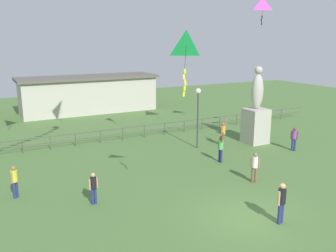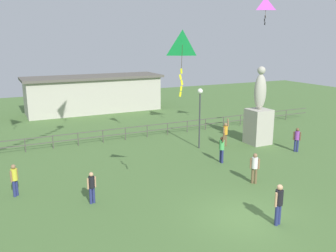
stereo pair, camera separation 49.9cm
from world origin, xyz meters
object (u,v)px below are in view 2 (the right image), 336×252
at_px(lamppost, 200,105).
at_px(kite_2, 182,48).
at_px(statue_monument, 259,118).
at_px(person_2, 14,178).
at_px(person_1, 92,185).
at_px(kite_1, 265,5).
at_px(person_5, 297,138).
at_px(person_3, 255,166).
at_px(person_4, 225,132).
at_px(person_0, 279,202).
at_px(person_6, 222,147).

relative_size(lamppost, kite_2, 1.69).
xyz_separation_m(statue_monument, person_2, (-16.44, -2.14, -0.99)).
height_order(person_1, kite_1, kite_1).
relative_size(person_2, kite_2, 0.65).
bearing_deg(person_5, kite_1, 100.16).
distance_m(person_5, kite_2, 13.99).
relative_size(lamppost, person_3, 2.53).
height_order(lamppost, kite_2, kite_2).
bearing_deg(lamppost, person_4, -9.97).
relative_size(statue_monument, person_0, 3.18).
bearing_deg(person_5, kite_2, -156.09).
distance_m(lamppost, person_5, 6.84).
bearing_deg(kite_2, person_2, 136.32).
xyz_separation_m(person_4, kite_2, (-7.99, -8.32, 6.08)).
distance_m(person_3, kite_2, 8.36).
relative_size(person_0, person_6, 0.90).
bearing_deg(person_3, lamppost, 84.12).
bearing_deg(person_5, person_1, -172.84).
xyz_separation_m(person_1, person_6, (8.56, 2.13, 0.10)).
bearing_deg(statue_monument, person_2, -172.58).
height_order(person_2, person_3, person_3).
bearing_deg(lamppost, person_1, -148.97).
height_order(person_4, kite_1, kite_1).
relative_size(person_0, kite_2, 0.71).
height_order(statue_monument, person_5, statue_monument).
distance_m(person_0, kite_1, 15.47).
xyz_separation_m(lamppost, kite_2, (-6.06, -8.66, 4.01)).
bearing_deg(kite_1, person_2, -171.04).
relative_size(person_0, person_4, 0.89).
height_order(statue_monument, person_0, statue_monument).
bearing_deg(kite_1, person_3, -130.77).
height_order(person_1, person_4, person_4).
distance_m(person_1, person_3, 8.34).
height_order(statue_monument, person_3, statue_monument).
height_order(person_1, person_2, person_2).
relative_size(statue_monument, lamppost, 1.33).
relative_size(person_2, person_5, 0.98).
xyz_separation_m(person_0, person_1, (-6.24, 5.30, -0.13)).
bearing_deg(person_4, person_0, -114.05).
height_order(person_1, person_3, person_3).
relative_size(lamppost, person_6, 2.15).
bearing_deg(person_3, kite_1, 49.23).
bearing_deg(person_2, lamppost, 13.84).
bearing_deg(person_4, statue_monument, -10.94).
distance_m(person_4, kite_1, 9.16).
bearing_deg(person_5, person_3, -152.60).
bearing_deg(person_6, kite_1, 29.38).
height_order(person_3, kite_1, kite_1).
bearing_deg(person_2, kite_2, -43.68).
relative_size(lamppost, person_5, 2.55).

